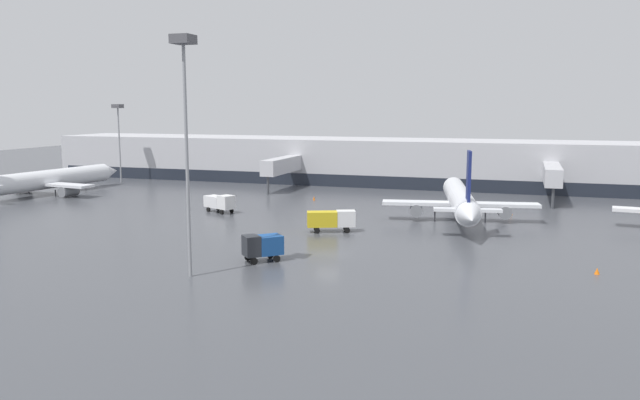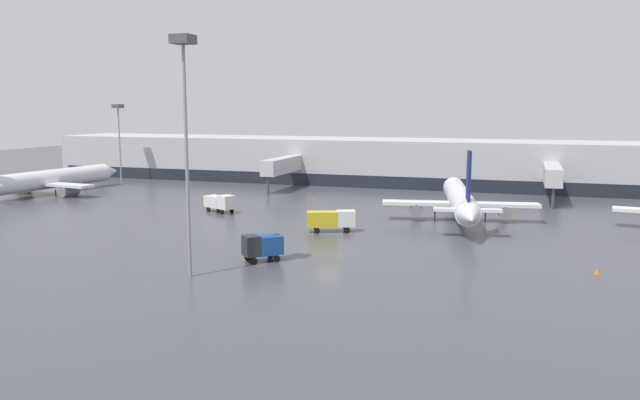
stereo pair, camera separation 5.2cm
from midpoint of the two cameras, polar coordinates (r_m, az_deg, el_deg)
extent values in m
plane|color=#424449|center=(66.38, 0.73, -4.92)|extent=(320.00, 320.00, 0.00)
cube|color=#B2B2B7|center=(125.58, 9.25, 3.40)|extent=(160.00, 16.00, 9.00)
cube|color=#1E232D|center=(118.02, 8.60, 1.49)|extent=(156.80, 0.10, 2.40)
cube|color=#BCBCC1|center=(108.36, 20.48, 2.24)|extent=(2.60, 15.77, 2.80)
cylinder|color=#3F4247|center=(101.48, 20.54, 0.14)|extent=(0.44, 0.44, 3.20)
cube|color=#BCBCC1|center=(117.05, -3.50, 3.18)|extent=(2.60, 14.59, 2.80)
cylinder|color=#3F4247|center=(111.22, -4.76, 1.34)|extent=(0.44, 0.44, 3.20)
cylinder|color=silver|center=(87.16, 12.67, 0.13)|extent=(7.43, 25.02, 3.13)
cone|color=silver|center=(101.14, 12.05, 1.28)|extent=(3.53, 3.91, 2.97)
cone|color=silver|center=(72.62, 13.58, -1.55)|extent=(3.59, 5.12, 2.82)
cube|color=silver|center=(86.64, 12.69, -0.34)|extent=(21.05, 6.16, 0.44)
cube|color=silver|center=(75.85, 13.35, -0.89)|extent=(8.08, 2.79, 0.35)
cube|color=navy|center=(75.34, 13.45, 1.98)|extent=(0.75, 2.31, 6.39)
cylinder|color=slate|center=(86.50, 8.80, -0.88)|extent=(2.18, 3.05, 1.72)
cylinder|color=slate|center=(87.46, 16.50, -1.03)|extent=(2.18, 3.05, 1.72)
cylinder|color=#2D2D33|center=(95.45, 12.25, -0.49)|extent=(0.20, 0.20, 1.62)
cylinder|color=#2D2D33|center=(86.07, 10.47, -1.41)|extent=(0.20, 0.20, 1.62)
cylinder|color=#2D2D33|center=(86.62, 14.90, -1.49)|extent=(0.20, 0.20, 1.62)
cylinder|color=silver|center=(120.80, -23.64, 1.74)|extent=(6.66, 27.35, 3.35)
cone|color=silver|center=(131.38, -18.60, 2.49)|extent=(3.61, 4.05, 3.19)
cube|color=silver|center=(120.43, -23.87, 1.38)|extent=(20.88, 5.47, 0.44)
cylinder|color=slate|center=(124.96, -25.58, 1.04)|extent=(2.23, 3.46, 1.84)
cylinder|color=slate|center=(116.26, -21.96, 0.76)|extent=(2.23, 3.46, 1.84)
cylinder|color=#2D2D33|center=(126.96, -20.60, 1.25)|extent=(0.20, 0.20, 1.17)
cylinder|color=#2D2D33|center=(122.67, -25.08, 0.75)|extent=(0.20, 0.20, 1.17)
cylinder|color=#2D2D33|center=(117.68, -23.01, 0.58)|extent=(0.20, 0.20, 1.17)
cube|color=gold|center=(77.28, 0.21, -1.76)|extent=(4.04, 2.91, 1.89)
cube|color=silver|center=(77.52, 2.40, -1.70)|extent=(2.68, 2.30, 1.99)
cylinder|color=black|center=(78.51, 2.40, -2.56)|extent=(0.74, 0.49, 0.70)
cylinder|color=black|center=(77.05, 2.52, -2.78)|extent=(0.74, 0.49, 0.70)
cylinder|color=black|center=(78.21, -0.31, -2.60)|extent=(0.74, 0.49, 0.70)
cylinder|color=black|center=(76.75, -0.24, -2.81)|extent=(0.74, 0.49, 0.70)
cube|color=silver|center=(93.78, -9.52, -0.13)|extent=(3.76, 3.19, 1.65)
cube|color=silver|center=(91.71, -8.56, -0.20)|extent=(2.60, 2.56, 1.97)
cylinder|color=black|center=(92.40, -8.07, -0.96)|extent=(0.74, 0.53, 0.70)
cylinder|color=black|center=(91.32, -8.95, -1.10)|extent=(0.74, 0.53, 0.70)
cylinder|color=black|center=(94.94, -9.28, -0.74)|extent=(0.74, 0.53, 0.70)
cylinder|color=black|center=(93.90, -10.15, -0.86)|extent=(0.74, 0.53, 0.70)
cube|color=#19478C|center=(63.23, -4.63, -4.09)|extent=(3.11, 3.10, 1.90)
cube|color=#26282D|center=(62.57, -6.28, -4.18)|extent=(2.37, 2.39, 2.04)
cylinder|color=black|center=(62.04, -6.03, -5.59)|extent=(0.68, 0.66, 0.70)
cylinder|color=black|center=(63.70, -6.58, -5.23)|extent=(0.68, 0.66, 0.70)
cylinder|color=black|center=(62.86, -3.96, -5.38)|extent=(0.68, 0.66, 0.70)
cylinder|color=black|center=(64.49, -4.56, -5.03)|extent=(0.68, 0.66, 0.70)
cone|color=orange|center=(93.97, 17.09, -1.11)|extent=(0.48, 0.48, 0.68)
cone|color=orange|center=(103.94, -0.53, 0.18)|extent=(0.37, 0.37, 0.73)
cone|color=orange|center=(63.75, 24.02, -5.96)|extent=(0.49, 0.49, 0.60)
cylinder|color=gray|center=(57.00, -12.05, 3.29)|extent=(0.30, 0.30, 20.82)
cube|color=#4C4C51|center=(57.08, -12.40, 14.16)|extent=(1.80, 1.80, 0.80)
cylinder|color=gray|center=(136.25, -17.84, 4.80)|extent=(0.30, 0.30, 15.19)
cube|color=#4C4C51|center=(136.02, -17.99, 8.16)|extent=(1.80, 1.80, 0.80)
camera|label=1|loc=(0.03, -89.98, 0.00)|focal=35.00mm
camera|label=2|loc=(0.03, 90.02, 0.00)|focal=35.00mm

